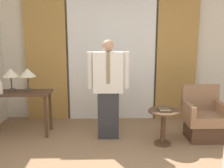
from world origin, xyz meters
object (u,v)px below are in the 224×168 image
at_px(side_table, 163,121).
at_px(table_lamp_left, 11,73).
at_px(person, 108,87).
at_px(table_lamp_right, 28,73).
at_px(book, 164,110).
at_px(bottle_by_lamp, 0,88).
at_px(desk, 20,100).
at_px(armchair, 203,119).

bearing_deg(side_table, table_lamp_left, 167.50).
bearing_deg(person, table_lamp_right, 168.62).
height_order(table_lamp_right, side_table, table_lamp_right).
relative_size(table_lamp_right, book, 1.93).
distance_m(bottle_by_lamp, book, 2.69).
height_order(table_lamp_right, book, table_lamp_right).
bearing_deg(table_lamp_left, book, -12.74).
xyz_separation_m(desk, side_table, (2.39, -0.49, -0.24)).
xyz_separation_m(table_lamp_left, side_table, (2.53, -0.56, -0.69)).
bearing_deg(person, armchair, -2.33).
distance_m(table_lamp_right, side_table, 2.42).
xyz_separation_m(table_lamp_left, armchair, (3.25, -0.34, -0.73)).
distance_m(desk, bottle_by_lamp, 0.37).
height_order(table_lamp_right, person, person).
bearing_deg(table_lamp_left, bottle_by_lamp, -118.29).
xyz_separation_m(table_lamp_left, person, (1.67, -0.28, -0.18)).
bearing_deg(table_lamp_right, book, -14.30).
distance_m(armchair, side_table, 0.75).
relative_size(armchair, book, 4.28).
bearing_deg(armchair, side_table, -163.10).
xyz_separation_m(desk, person, (1.53, -0.20, 0.26)).
relative_size(desk, person, 0.66).
height_order(desk, person, person).
height_order(armchair, side_table, armchair).
xyz_separation_m(table_lamp_right, book, (2.25, -0.57, -0.49)).
height_order(person, side_table, person).
bearing_deg(bottle_by_lamp, side_table, -7.72).
distance_m(person, armchair, 1.68).
height_order(table_lamp_left, side_table, table_lamp_left).
xyz_separation_m(armchair, book, (-0.71, -0.23, 0.24)).
height_order(bottle_by_lamp, armchair, bottle_by_lamp).
bearing_deg(side_table, desk, 168.52).
distance_m(person, side_table, 1.04).
height_order(table_lamp_right, bottle_by_lamp, table_lamp_right).
relative_size(side_table, book, 2.73).
bearing_deg(person, bottle_by_lamp, 177.58).
distance_m(table_lamp_left, table_lamp_right, 0.29).
xyz_separation_m(desk, bottle_by_lamp, (-0.25, -0.13, 0.24)).
height_order(desk, side_table, desk).
relative_size(table_lamp_right, bottle_by_lamp, 1.53).
xyz_separation_m(table_lamp_left, bottle_by_lamp, (-0.11, -0.20, -0.20)).
height_order(table_lamp_left, book, table_lamp_left).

